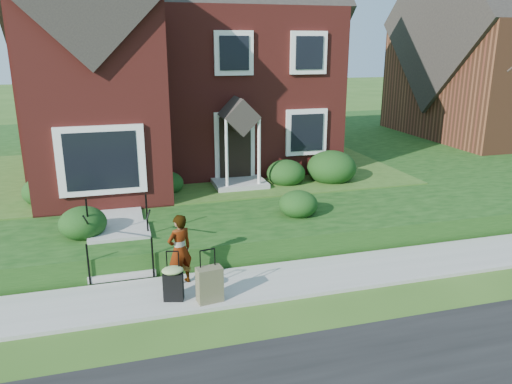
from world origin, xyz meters
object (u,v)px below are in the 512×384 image
object	(u,v)px
front_steps	(120,245)
woman	(180,250)
suitcase_black	(173,282)
suitcase_olive	(210,284)

from	to	relation	value
front_steps	woman	size ratio (longest dim) A/B	1.34
suitcase_black	front_steps	bearing A→B (deg)	129.62
front_steps	woman	xyz separation A→B (m)	(1.17, -1.46, 0.36)
suitcase_black	woman	bearing A→B (deg)	86.54
woman	front_steps	bearing A→B (deg)	-75.85
woman	suitcase_black	world-z (taller)	woman
woman	suitcase_olive	size ratio (longest dim) A/B	1.42
suitcase_black	suitcase_olive	world-z (taller)	suitcase_olive
front_steps	suitcase_olive	world-z (taller)	front_steps
suitcase_black	suitcase_olive	bearing A→B (deg)	-4.16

